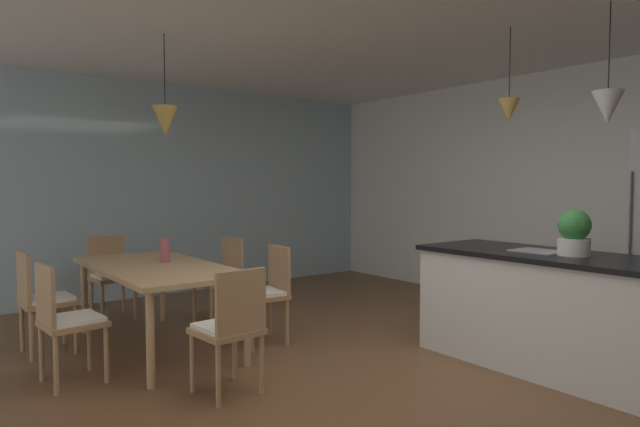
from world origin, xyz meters
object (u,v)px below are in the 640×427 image
at_px(chair_window_end, 111,274).
at_px(dining_table, 157,272).
at_px(potted_plant_on_island, 574,232).
at_px(chair_near_left, 41,298).
at_px(vase_on_dining_table, 165,250).
at_px(chair_kitchen_end, 231,326).
at_px(chair_near_right, 66,318).
at_px(chair_far_left, 221,277).
at_px(chair_far_right, 266,291).
at_px(kitchen_island, 550,309).

bearing_deg(chair_window_end, dining_table, 0.12).
bearing_deg(potted_plant_on_island, chair_near_left, -133.97).
bearing_deg(vase_on_dining_table, chair_kitchen_end, -4.71).
xyz_separation_m(dining_table, chair_window_end, (-1.34, -0.00, -0.19)).
height_order(chair_near_left, chair_kitchen_end, same).
xyz_separation_m(dining_table, potted_plant_on_island, (2.52, 2.23, 0.41)).
bearing_deg(chair_near_right, chair_kitchen_end, 43.13).
xyz_separation_m(chair_near_left, vase_on_dining_table, (0.30, 0.96, 0.36)).
bearing_deg(chair_far_left, vase_on_dining_table, -66.63).
relative_size(chair_window_end, chair_kitchen_end, 1.00).
bearing_deg(chair_window_end, chair_far_right, 25.30).
bearing_deg(chair_window_end, kitchen_island, 31.20).
bearing_deg(chair_near_left, chair_near_right, 0.01).
bearing_deg(chair_far_left, dining_table, -62.34).
height_order(chair_near_left, potted_plant_on_island, potted_plant_on_island).
bearing_deg(potted_plant_on_island, vase_on_dining_table, -141.62).
bearing_deg(vase_on_dining_table, dining_table, -43.63).
bearing_deg(chair_near_right, dining_table, 117.69).
relative_size(chair_near_right, chair_far_right, 1.00).
bearing_deg(kitchen_island, chair_far_right, -143.90).
height_order(chair_far_left, kitchen_island, kitchen_island).
distance_m(chair_window_end, kitchen_island, 4.31).
relative_size(dining_table, chair_near_right, 2.22).
distance_m(chair_near_left, chair_far_left, 1.67).
distance_m(chair_near_left, kitchen_island, 4.14).
relative_size(chair_window_end, vase_on_dining_table, 4.01).
height_order(chair_near_right, chair_far_right, same).
distance_m(chair_window_end, chair_kitchen_end, 2.67).
xyz_separation_m(chair_window_end, kitchen_island, (3.68, 2.23, -0.01)).
bearing_deg(chair_far_right, chair_near_left, -117.51).
relative_size(chair_far_right, potted_plant_on_island, 2.52).
bearing_deg(chair_near_right, potted_plant_on_island, 55.76).
distance_m(potted_plant_on_island, vase_on_dining_table, 3.39).
height_order(dining_table, chair_near_right, chair_near_right).
bearing_deg(chair_far_left, chair_near_right, -62.33).
bearing_deg(chair_kitchen_end, chair_far_right, 137.13).
height_order(dining_table, kitchen_island, kitchen_island).
height_order(chair_near_left, chair_far_right, same).
distance_m(chair_window_end, chair_far_right, 1.96).
bearing_deg(kitchen_island, chair_window_end, -148.80).
height_order(chair_far_left, chair_near_right, same).
bearing_deg(chair_far_right, chair_far_left, 180.00).
bearing_deg(dining_table, chair_far_left, 117.66).
height_order(chair_near_right, chair_kitchen_end, same).
distance_m(chair_near_right, chair_window_end, 1.96).
bearing_deg(chair_near_right, chair_far_right, 89.99).
height_order(dining_table, chair_far_left, chair_far_left).
xyz_separation_m(chair_kitchen_end, vase_on_dining_table, (-1.47, 0.12, 0.36)).
xyz_separation_m(chair_near_left, chair_far_left, (-0.01, 1.67, 0.00)).
xyz_separation_m(chair_kitchen_end, chair_far_right, (-0.90, 0.83, 0.00)).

